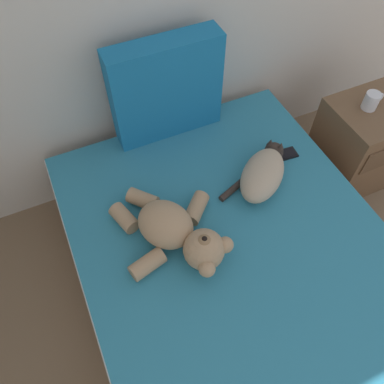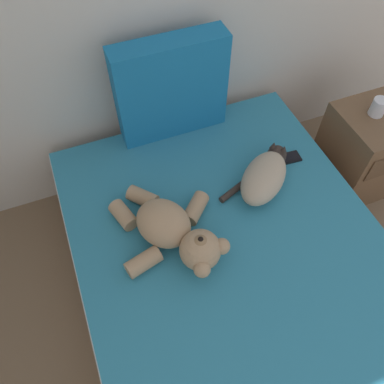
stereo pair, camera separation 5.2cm
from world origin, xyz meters
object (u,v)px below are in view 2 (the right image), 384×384
Objects in this scene: patterned_cushion at (171,89)px; nightstand at (369,150)px; cat at (265,176)px; mug at (379,107)px; bed at (237,284)px; cell_phone at (287,158)px; teddy_bear at (174,231)px.

nightstand is at bearing -22.14° from patterned_cushion.
mug is at bearing 10.29° from cat.
cat is at bearing 51.22° from bed.
cell_phone is 1.28× the size of mug.
bed is 1.17m from nightstand.
teddy_bear reaches higher than bed.
teddy_bear reaches higher than cell_phone.
teddy_bear is (-0.24, -0.68, -0.19)m from patterned_cushion.
mug is (0.54, 0.03, 0.15)m from cell_phone.
cell_phone is at bearing -42.80° from patterned_cushion.
patterned_cushion reaches higher than mug.
teddy_bear reaches higher than cat.
patterned_cushion is at bearing 70.55° from teddy_bear.
patterned_cushion is at bearing 89.92° from bed.
mug is at bearing 12.13° from teddy_bear.
bed is 0.54m from cat.
cat is 0.54m from teddy_bear.
bed is at bearing -41.94° from teddy_bear.
mug reaches higher than cat.
cat is at bearing -152.14° from cell_phone.
nightstand is at bearing -0.04° from cell_phone.
mug reaches higher than cell_phone.
cell_phone is at bearing 43.61° from bed.
cat reaches higher than bed.
patterned_cushion is at bearing 117.36° from cat.
teddy_bear is 3.79× the size of cell_phone.
patterned_cushion is 0.74m from teddy_bear.
mug is at bearing 155.25° from nightstand.
nightstand is (1.08, -0.44, -0.45)m from patterned_cushion.
bed is at bearing -136.39° from cell_phone.
mug reaches higher than bed.
bed is at bearing -128.78° from cat.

